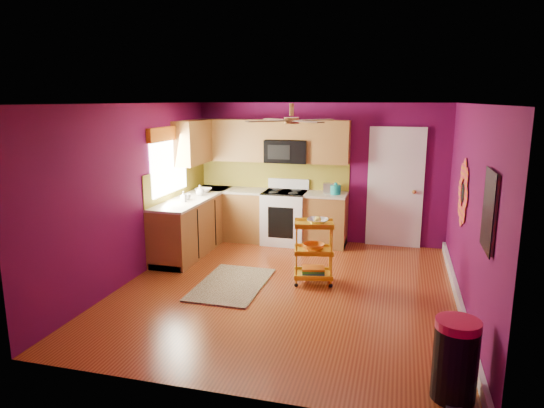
# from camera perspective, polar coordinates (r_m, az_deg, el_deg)

# --- Properties ---
(ground) EXTENTS (5.00, 5.00, 0.00)m
(ground) POSITION_cam_1_polar(r_m,az_deg,el_deg) (6.75, 1.77, -9.99)
(ground) COLOR maroon
(ground) RESTS_ON ground
(room_envelope) EXTENTS (4.54, 5.04, 2.52)m
(room_envelope) POSITION_cam_1_polar(r_m,az_deg,el_deg) (6.32, 2.10, 3.84)
(room_envelope) COLOR #5A0A3F
(room_envelope) RESTS_ON ground
(lower_cabinets) EXTENTS (2.81, 2.31, 0.94)m
(lower_cabinets) POSITION_cam_1_polar(r_m,az_deg,el_deg) (8.64, -4.17, -2.02)
(lower_cabinets) COLOR brown
(lower_cabinets) RESTS_ON ground
(electric_range) EXTENTS (0.76, 0.66, 1.13)m
(electric_range) POSITION_cam_1_polar(r_m,az_deg,el_deg) (8.74, 1.53, -1.49)
(electric_range) COLOR white
(electric_range) RESTS_ON ground
(upper_cabinetry) EXTENTS (2.80, 2.30, 1.26)m
(upper_cabinetry) POSITION_cam_1_polar(r_m,az_deg,el_deg) (8.71, -2.89, 7.23)
(upper_cabinetry) COLOR brown
(upper_cabinetry) RESTS_ON ground
(left_window) EXTENTS (0.08, 1.35, 1.08)m
(left_window) POSITION_cam_1_polar(r_m,az_deg,el_deg) (8.05, -12.02, 6.13)
(left_window) COLOR white
(left_window) RESTS_ON ground
(panel_door) EXTENTS (0.95, 0.11, 2.15)m
(panel_door) POSITION_cam_1_polar(r_m,az_deg,el_deg) (8.70, 14.29, 1.71)
(panel_door) COLOR white
(panel_door) RESTS_ON ground
(right_wall_art) EXTENTS (0.04, 2.74, 1.04)m
(right_wall_art) POSITION_cam_1_polar(r_m,az_deg,el_deg) (5.92, 22.57, 0.48)
(right_wall_art) COLOR black
(right_wall_art) RESTS_ON ground
(ceiling_fan) EXTENTS (1.01, 1.01, 0.26)m
(ceiling_fan) POSITION_cam_1_polar(r_m,az_deg,el_deg) (6.46, 2.32, 9.88)
(ceiling_fan) COLOR #BF8C3F
(ceiling_fan) RESTS_ON ground
(shag_rug) EXTENTS (0.90, 1.46, 0.02)m
(shag_rug) POSITION_cam_1_polar(r_m,az_deg,el_deg) (6.91, -4.77, -9.40)
(shag_rug) COLOR black
(shag_rug) RESTS_ON ground
(rolling_cart) EXTENTS (0.61, 0.49, 0.97)m
(rolling_cart) POSITION_cam_1_polar(r_m,az_deg,el_deg) (6.83, 4.98, -5.31)
(rolling_cart) COLOR gold
(rolling_cart) RESTS_ON ground
(trash_can) EXTENTS (0.42, 0.44, 0.73)m
(trash_can) POSITION_cam_1_polar(r_m,az_deg,el_deg) (4.64, 20.77, -16.77)
(trash_can) COLOR black
(trash_can) RESTS_ON ground
(teal_kettle) EXTENTS (0.18, 0.18, 0.21)m
(teal_kettle) POSITION_cam_1_polar(r_m,az_deg,el_deg) (8.47, 7.50, 1.70)
(teal_kettle) COLOR teal
(teal_kettle) RESTS_ON lower_cabinets
(toaster) EXTENTS (0.22, 0.15, 0.18)m
(toaster) POSITION_cam_1_polar(r_m,az_deg,el_deg) (8.55, 6.85, 1.86)
(toaster) COLOR beige
(toaster) RESTS_ON lower_cabinets
(soap_bottle_a) EXTENTS (0.08, 0.08, 0.17)m
(soap_bottle_a) POSITION_cam_1_polar(r_m,az_deg,el_deg) (7.90, -10.38, 0.86)
(soap_bottle_a) COLOR #EA3F72
(soap_bottle_a) RESTS_ON lower_cabinets
(soap_bottle_b) EXTENTS (0.14, 0.14, 0.18)m
(soap_bottle_b) POSITION_cam_1_polar(r_m,az_deg,el_deg) (8.37, -8.47, 1.60)
(soap_bottle_b) COLOR white
(soap_bottle_b) RESTS_ON lower_cabinets
(counter_dish) EXTENTS (0.28, 0.28, 0.07)m
(counter_dish) POSITION_cam_1_polar(r_m,az_deg,el_deg) (8.68, -8.09, 1.61)
(counter_dish) COLOR white
(counter_dish) RESTS_ON lower_cabinets
(counter_cup) EXTENTS (0.12, 0.12, 0.10)m
(counter_cup) POSITION_cam_1_polar(r_m,az_deg,el_deg) (8.05, -9.97, 0.83)
(counter_cup) COLOR white
(counter_cup) RESTS_ON lower_cabinets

